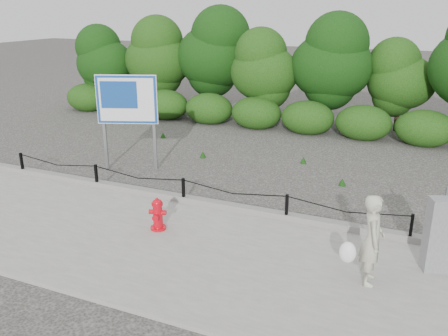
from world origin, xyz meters
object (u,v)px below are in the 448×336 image
fire_hydrant (158,214)px  utility_cabinet (441,235)px  pedestrian (371,241)px  advertising_sign (127,104)px

fire_hydrant → utility_cabinet: 5.34m
fire_hydrant → utility_cabinet: (5.30, 0.57, 0.35)m
fire_hydrant → pedestrian: bearing=-18.9°
fire_hydrant → utility_cabinet: utility_cabinet is taller
fire_hydrant → advertising_sign: 4.47m
utility_cabinet → advertising_sign: bearing=140.7°
fire_hydrant → pedestrian: 4.27m
fire_hydrant → utility_cabinet: bearing=-8.6°
utility_cabinet → fire_hydrant: bearing=164.5°
fire_hydrant → pedestrian: size_ratio=0.44×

